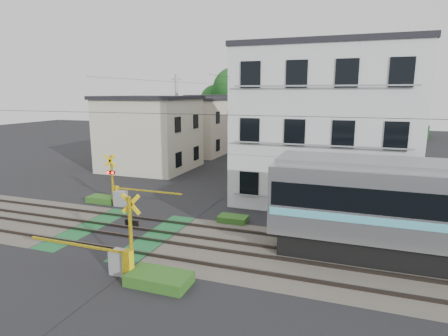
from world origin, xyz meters
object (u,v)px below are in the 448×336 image
at_px(crossing_signal_near, 121,257).
at_px(apartment_block, 326,124).
at_px(crossing_signal_far, 120,194).
at_px(pedestrian, 260,145).

bearing_deg(crossing_signal_near, apartment_block, 65.78).
bearing_deg(crossing_signal_far, apartment_block, 27.78).
bearing_deg(pedestrian, crossing_signal_near, 110.09).
distance_m(crossing_signal_near, crossing_signal_far, 8.95).
height_order(apartment_block, pedestrian, apartment_block).
relative_size(crossing_signal_near, apartment_block, 0.46).
xyz_separation_m(crossing_signal_far, pedestrian, (2.79, 22.57, 0.09)).
bearing_deg(pedestrian, crossing_signal_far, 98.48).
bearing_deg(crossing_signal_far, pedestrian, 82.95).
relative_size(apartment_block, pedestrian, 6.40).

